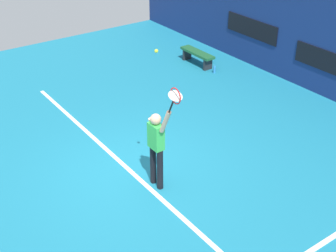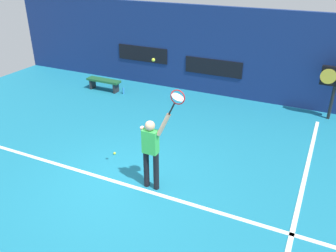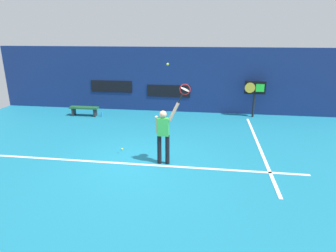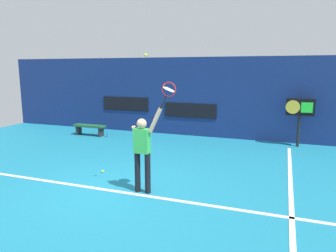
# 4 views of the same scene
# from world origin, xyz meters

# --- Properties ---
(ground_plane) EXTENTS (18.00, 18.00, 0.00)m
(ground_plane) POSITION_xyz_m (0.00, 0.00, 0.00)
(ground_plane) COLOR teal
(back_wall) EXTENTS (18.00, 0.20, 3.23)m
(back_wall) POSITION_xyz_m (0.00, 6.51, 1.61)
(back_wall) COLOR navy
(back_wall) RESTS_ON ground_plane
(sponsor_banner_center) EXTENTS (2.20, 0.03, 0.60)m
(sponsor_banner_center) POSITION_xyz_m (0.00, 6.39, 1.06)
(sponsor_banner_center) COLOR black
(sponsor_banner_portside) EXTENTS (2.20, 0.03, 0.60)m
(sponsor_banner_portside) POSITION_xyz_m (-3.00, 6.39, 1.22)
(sponsor_banner_portside) COLOR black
(court_baseline) EXTENTS (10.00, 0.10, 0.01)m
(court_baseline) POSITION_xyz_m (0.00, -0.08, 0.01)
(court_baseline) COLOR white
(court_baseline) RESTS_ON ground_plane
(court_sideline) EXTENTS (0.10, 7.00, 0.01)m
(court_sideline) POSITION_xyz_m (3.89, 2.00, 0.01)
(court_sideline) COLOR white
(court_sideline) RESTS_ON ground_plane
(tennis_player) EXTENTS (0.73, 0.31, 1.95)m
(tennis_player) POSITION_xyz_m (0.74, 0.13, 1.01)
(tennis_player) COLOR black
(tennis_player) RESTS_ON ground_plane
(tennis_racket) EXTENTS (0.42, 0.27, 0.62)m
(tennis_racket) POSITION_xyz_m (1.35, 0.12, 2.31)
(tennis_racket) COLOR black
(tennis_ball) EXTENTS (0.07, 0.07, 0.07)m
(tennis_ball) POSITION_xyz_m (0.88, 0.06, 3.04)
(tennis_ball) COLOR #CCE033
(scoreboard_clock) EXTENTS (0.96, 0.20, 1.73)m
(scoreboard_clock) POSITION_xyz_m (4.17, 5.93, 1.35)
(scoreboard_clock) COLOR black
(scoreboard_clock) RESTS_ON ground_plane
(court_bench) EXTENTS (1.40, 0.36, 0.45)m
(court_bench) POSITION_xyz_m (-3.96, 4.96, 0.34)
(court_bench) COLOR #1E592D
(court_bench) RESTS_ON ground_plane
(water_bottle) EXTENTS (0.07, 0.07, 0.24)m
(water_bottle) POSITION_xyz_m (-3.07, 4.96, 0.12)
(water_bottle) COLOR #338CD8
(water_bottle) RESTS_ON ground_plane
(spare_ball) EXTENTS (0.07, 0.07, 0.07)m
(spare_ball) POSITION_xyz_m (-0.86, 0.98, 0.03)
(spare_ball) COLOR #CCE033
(spare_ball) RESTS_ON ground_plane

